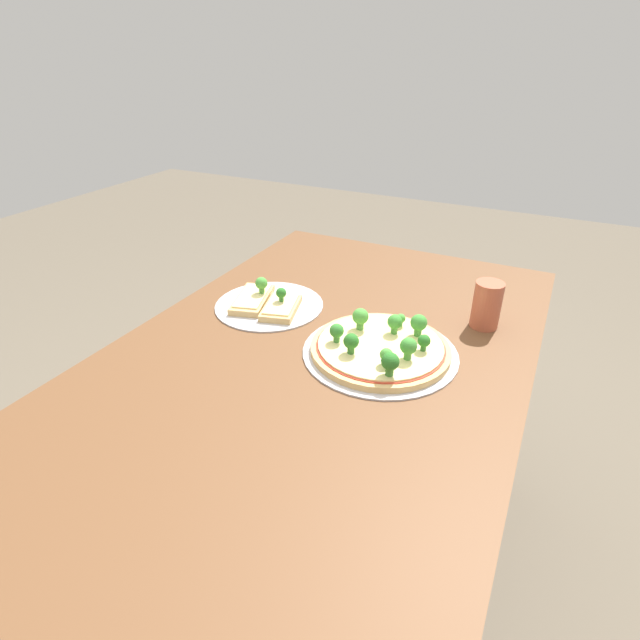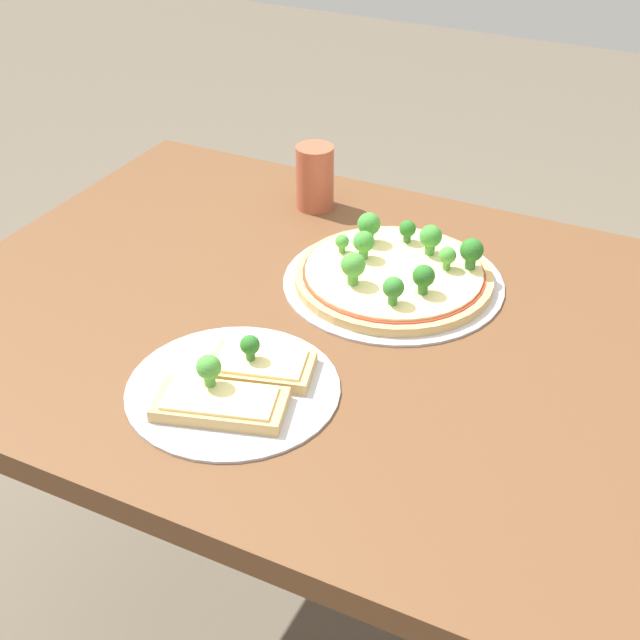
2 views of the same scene
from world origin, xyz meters
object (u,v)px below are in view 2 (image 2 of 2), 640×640
object	(u,v)px
drinking_cup	(315,177)
pizza_tray_whole	(395,273)
dining_table	(410,393)
pizza_tray_slice	(236,385)

from	to	relation	value
drinking_cup	pizza_tray_whole	bearing A→B (deg)	-38.31
dining_table	drinking_cup	xyz separation A→B (m)	(-0.30, 0.29, 0.15)
pizza_tray_whole	drinking_cup	distance (m)	0.28
pizza_tray_slice	drinking_cup	bearing A→B (deg)	105.74
dining_table	pizza_tray_whole	bearing A→B (deg)	122.96
pizza_tray_whole	pizza_tray_slice	world-z (taller)	pizza_tray_whole
dining_table	pizza_tray_whole	size ratio (longest dim) A/B	4.24
drinking_cup	dining_table	bearing A→B (deg)	-44.68
pizza_tray_whole	drinking_cup	world-z (taller)	drinking_cup
dining_table	drinking_cup	bearing A→B (deg)	135.32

